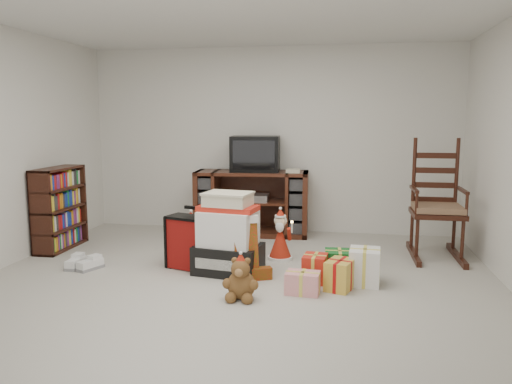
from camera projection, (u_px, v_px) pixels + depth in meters
The scene contains 13 objects.
room at pixel (230, 153), 4.37m from camera, with size 5.01×5.01×2.51m.
tv_stand at pixel (252, 203), 6.67m from camera, with size 1.52×0.61×0.85m.
bookshelf at pixel (60, 210), 5.93m from camera, with size 0.27×0.80×0.98m.
rocking_chair at pixel (436, 215), 5.61m from camera, with size 0.56×0.92×1.38m.
gift_pile at pixel (228, 239), 5.00m from camera, with size 0.70×0.56×0.80m.
red_suitcase at pixel (189, 242), 5.15m from camera, with size 0.47×0.34×0.65m.
stocking at pixel (246, 247), 4.81m from camera, with size 0.30×0.13×0.63m, color #0B650D, non-canonical shape.
teddy_bear at pixel (241, 281), 4.30m from camera, with size 0.25×0.22×0.36m.
santa_figurine at pixel (280, 240), 5.49m from camera, with size 0.28×0.27×0.57m.
mrs_claus_figurine at pixel (191, 241), 5.46m from camera, with size 0.27×0.26×0.55m.
sneaker_pair at pixel (83, 264), 5.18m from camera, with size 0.35×0.30×0.10m.
gift_cluster at pixel (334, 271), 4.67m from camera, with size 0.78×0.88×0.27m.
crt_television at pixel (255, 154), 6.57m from camera, with size 0.67×0.51×0.46m.
Camera 1 is at (0.98, -4.26, 1.56)m, focal length 35.00 mm.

